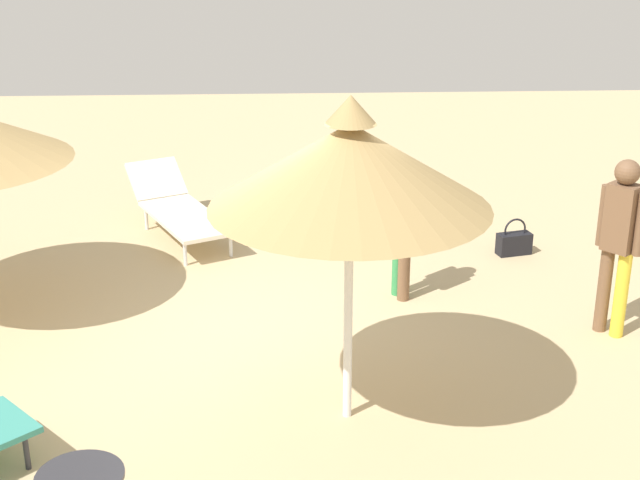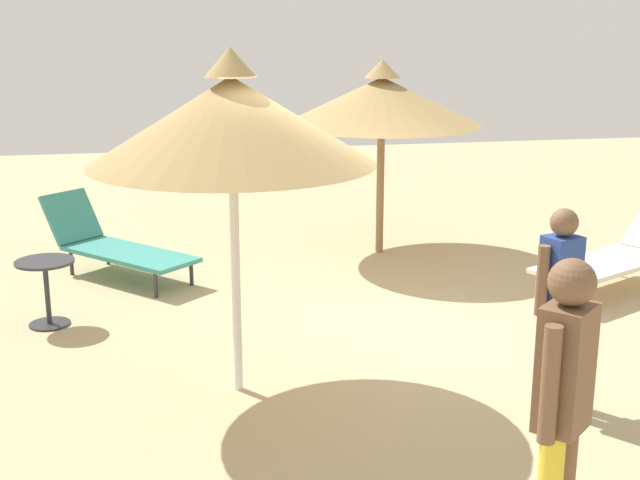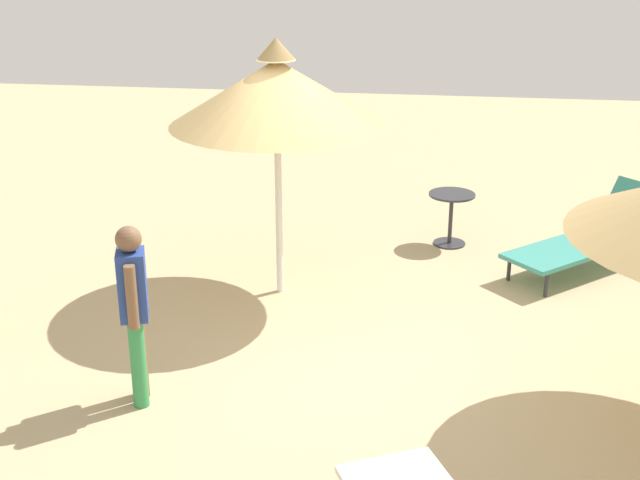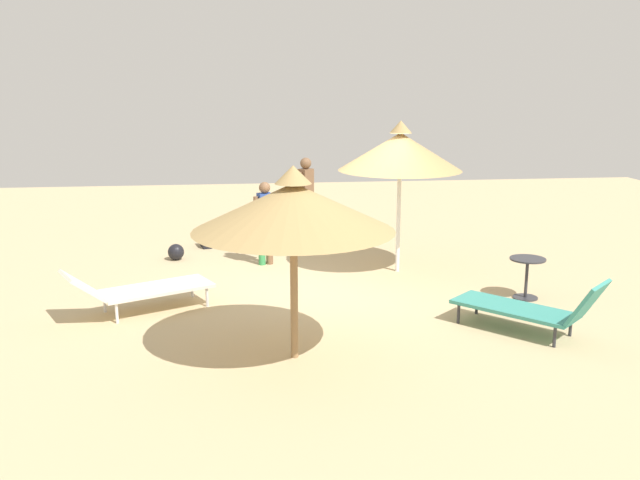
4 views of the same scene
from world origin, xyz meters
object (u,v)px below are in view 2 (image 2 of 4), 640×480
person_standing_far_right (559,298)px  side_table_round (46,281)px  lounge_chair_near_right (114,244)px  lounge_chair_near_left (617,256)px  parasol_umbrella_center (382,101)px  person_standing_far_left (563,401)px  parasol_umbrella_front (232,121)px

person_standing_far_right → side_table_round: bearing=147.4°
lounge_chair_near_right → lounge_chair_near_left: lounge_chair_near_right is taller
parasol_umbrella_center → lounge_chair_near_left: size_ratio=1.10×
side_table_round → parasol_umbrella_center: bearing=27.2°
lounge_chair_near_left → person_standing_far_right: 3.30m
person_standing_far_right → person_standing_far_left: person_standing_far_left is taller
lounge_chair_near_left → person_standing_far_right: bearing=-127.9°
lounge_chair_near_right → lounge_chair_near_left: 5.67m
parasol_umbrella_front → person_standing_far_left: parasol_umbrella_front is taller
parasol_umbrella_center → lounge_chair_near_right: size_ratio=1.28×
person_standing_far_left → lounge_chair_near_right: bearing=112.4°
lounge_chair_near_right → side_table_round: (-0.57, -1.55, 0.06)m
parasol_umbrella_center → person_standing_far_left: parasol_umbrella_center is taller
lounge_chair_near_right → side_table_round: size_ratio=2.92×
parasol_umbrella_front → parasol_umbrella_center: bearing=60.1°
parasol_umbrella_center → side_table_round: 4.57m
lounge_chair_near_right → lounge_chair_near_left: (5.46, -1.54, -0.00)m
lounge_chair_near_right → person_standing_far_left: (2.50, -6.07, 0.65)m
person_standing_far_right → lounge_chair_near_right: bearing=130.0°
person_standing_far_right → person_standing_far_left: 2.18m
lounge_chair_near_right → lounge_chair_near_left: bearing=-15.8°
parasol_umbrella_front → lounge_chair_near_left: 5.05m
person_standing_far_right → side_table_round: (-4.02, 2.57, -0.43)m
side_table_round → lounge_chair_near_right: bearing=69.8°
lounge_chair_near_left → parasol_umbrella_front: bearing=-157.3°
person_standing_far_right → parasol_umbrella_front: bearing=162.3°
parasol_umbrella_front → lounge_chair_near_left: bearing=22.7°
lounge_chair_near_right → lounge_chair_near_left: size_ratio=0.86×
parasol_umbrella_front → lounge_chair_near_right: size_ratio=1.41×
lounge_chair_near_right → person_standing_far_left: bearing=-67.6°
parasol_umbrella_front → person_standing_far_left: bearing=-62.6°
parasol_umbrella_center → person_standing_far_right: size_ratio=1.58×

